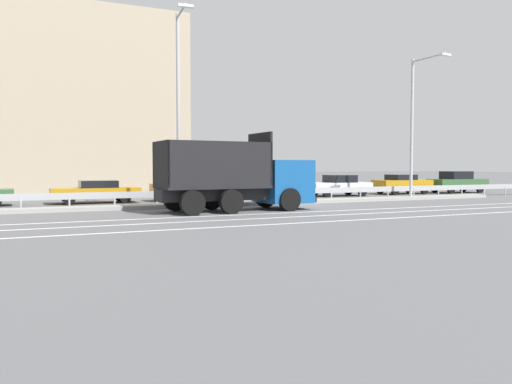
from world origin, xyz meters
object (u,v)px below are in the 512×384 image
parked_car_2 (96,191)px  parked_car_5 (339,185)px  dump_truck (252,183)px  street_lamp_1 (179,101)px  street_lamp_2 (415,121)px  parked_car_7 (457,182)px  parked_car_6 (402,184)px  parked_car_3 (185,188)px  parked_car_4 (263,186)px  median_road_sign (256,181)px

parked_car_2 → parked_car_5: (15.92, 0.18, 0.07)m
dump_truck → street_lamp_1: bearing=-138.1°
street_lamp_2 → parked_car_2: 19.02m
parked_car_2 → parked_car_7: size_ratio=0.99×
parked_car_2 → street_lamp_2: bearing=-106.4°
parked_car_6 → dump_truck: bearing=-62.2°
parked_car_3 → parked_car_4: bearing=93.2°
parked_car_2 → parked_car_6: 21.64m
parked_car_2 → parked_car_4: 10.20m
parked_car_2 → parked_car_5: parked_car_5 is taller
parked_car_3 → parked_car_4: size_ratio=0.95×
parked_car_2 → parked_car_6: parked_car_6 is taller
parked_car_4 → parked_car_6: parked_car_4 is taller
dump_truck → median_road_sign: (1.55, 2.95, -0.01)m
dump_truck → parked_car_4: dump_truck is taller
street_lamp_1 → parked_car_6: size_ratio=2.16×
street_lamp_1 → parked_car_3: (1.65, 4.83, -4.43)m
parked_car_4 → parked_car_7: bearing=86.1°
street_lamp_1 → parked_car_7: bearing=12.1°
parked_car_2 → parked_car_4: bearing=-90.3°
parked_car_6 → street_lamp_2: bearing=-34.2°
street_lamp_1 → parked_car_4: size_ratio=2.30×
street_lamp_1 → parked_car_2: 7.48m
median_road_sign → street_lamp_2: size_ratio=0.27×
dump_truck → street_lamp_2: (11.88, 2.65, 3.54)m
dump_truck → street_lamp_1: size_ratio=0.78×
dump_truck → street_lamp_2: bearing=99.9°
parked_car_4 → parked_car_6: size_ratio=0.94×
median_road_sign → street_lamp_1: size_ratio=0.25×
dump_truck → parked_car_4: 8.81m
street_lamp_2 → parked_car_3: 14.37m
parked_car_3 → parked_car_6: bearing=92.9°
parked_car_2 → parked_car_3: size_ratio=1.20×
parked_car_5 → dump_truck: bearing=132.3°
dump_truck → parked_car_2: (-6.01, 7.65, -0.58)m
parked_car_5 → parked_car_7: parked_car_7 is taller
parked_car_6 → parked_car_3: bearing=-87.7°
dump_truck → parked_car_7: 22.06m
parked_car_4 → parked_car_7: size_ratio=0.86×
street_lamp_2 → parked_car_4: size_ratio=2.08×
parked_car_5 → street_lamp_2: bearing=-155.2°
parked_car_3 → parked_car_5: size_ratio=0.88×
street_lamp_1 → parked_car_5: 14.29m
parked_car_3 → parked_car_7: 21.69m
parked_car_3 → parked_car_7: size_ratio=0.82×
median_road_sign → parked_car_4: 5.48m
street_lamp_1 → parked_car_3: street_lamp_1 is taller
street_lamp_1 → parked_car_5: size_ratio=2.11×
median_road_sign → parked_car_7: (19.12, 4.76, -0.41)m
parked_car_4 → parked_car_5: bearing=87.0°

